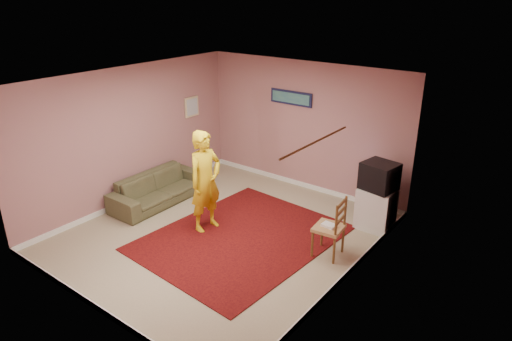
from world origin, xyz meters
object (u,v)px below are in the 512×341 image
Objects in this scene: tv_cabinet at (376,208)px; crt_tv at (379,176)px; sofa at (159,188)px; chair_b at (329,221)px; person at (205,181)px; chair_a at (370,190)px.

crt_tv is (-0.01, 0.00, 0.60)m from tv_cabinet.
tv_cabinet reaches higher than sofa.
chair_b is (-0.22, -1.27, -0.37)m from crt_tv.
crt_tv is 0.35× the size of person.
tv_cabinet is 1.19× the size of crt_tv.
person is at bearing -98.31° from sofa.
chair_b is 0.27× the size of sofa.
person is (-2.08, -0.50, 0.28)m from chair_b.
tv_cabinet is at bearing -46.67° from person.
chair_b is at bearing -85.59° from sofa.
sofa is 1.57m from person.
crt_tv is at bearing -67.68° from sofa.
chair_a is 0.24× the size of sofa.
tv_cabinet is at bearing -0.00° from crt_tv.
tv_cabinet is at bearing -47.54° from chair_a.
crt_tv is 1.16× the size of chair_b.
chair_a is at bearing 140.62° from crt_tv.
crt_tv reaches higher than chair_a.
sofa is (-3.75, -1.57, -0.08)m from tv_cabinet.
chair_a is 0.27× the size of person.
sofa is 1.12× the size of person.
tv_cabinet is 0.43m from chair_a.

